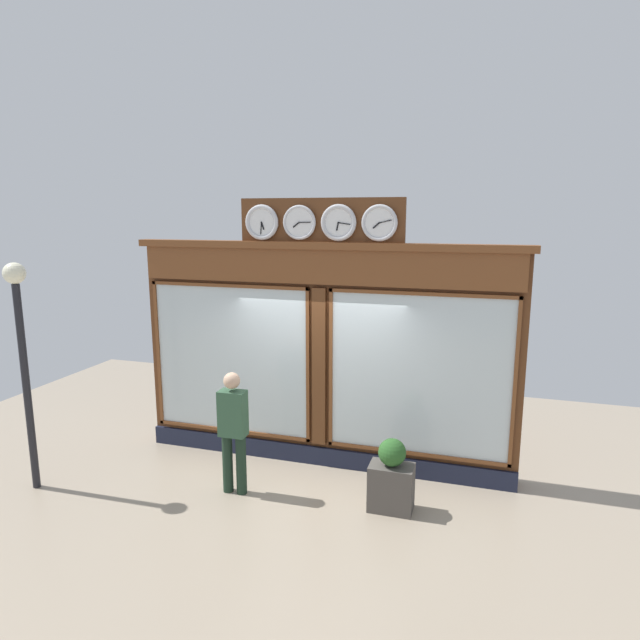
% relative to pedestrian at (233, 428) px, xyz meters
% --- Properties ---
extents(ground_plane, '(14.00, 14.00, 0.00)m').
position_rel_pedestrian_xyz_m(ground_plane, '(-0.85, 1.64, -0.93)').
color(ground_plane, gray).
extents(shop_facade, '(5.76, 0.42, 3.95)m').
position_rel_pedestrian_xyz_m(shop_facade, '(-0.85, -1.28, 0.78)').
color(shop_facade, '#5B3319').
rests_on(shop_facade, ground_plane).
extents(pedestrian, '(0.36, 0.23, 1.69)m').
position_rel_pedestrian_xyz_m(pedestrian, '(0.00, 0.00, 0.00)').
color(pedestrian, '#1C2F21').
rests_on(pedestrian, ground_plane).
extents(street_lamp, '(0.28, 0.28, 3.12)m').
position_rel_pedestrian_xyz_m(street_lamp, '(2.70, 0.68, 1.17)').
color(street_lamp, black).
rests_on(street_lamp, ground_plane).
extents(planter_box, '(0.56, 0.36, 0.60)m').
position_rel_pedestrian_xyz_m(planter_box, '(-2.10, -0.18, -0.63)').
color(planter_box, '#4C4742').
rests_on(planter_box, ground_plane).
extents(planter_shrub, '(0.35, 0.35, 0.35)m').
position_rel_pedestrian_xyz_m(planter_shrub, '(-2.10, -0.18, -0.15)').
color(planter_shrub, '#285623').
rests_on(planter_shrub, planter_box).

